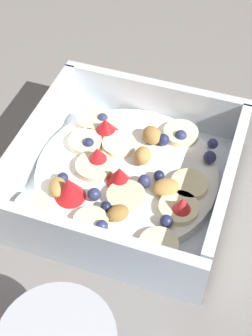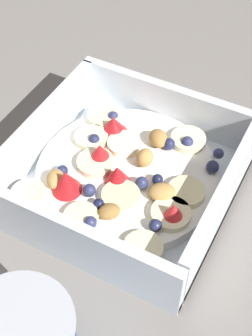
# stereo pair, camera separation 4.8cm
# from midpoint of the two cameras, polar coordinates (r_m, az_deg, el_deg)

# --- Properties ---
(ground_plane) EXTENTS (2.40, 2.40, 0.00)m
(ground_plane) POSITION_cam_midpoint_polar(r_m,az_deg,el_deg) (0.50, -1.48, -2.53)
(ground_plane) COLOR gray
(fruit_bowl) EXTENTS (0.21, 0.21, 0.06)m
(fruit_bowl) POSITION_cam_midpoint_polar(r_m,az_deg,el_deg) (0.49, -2.88, -1.01)
(fruit_bowl) COLOR white
(fruit_bowl) RESTS_ON ground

